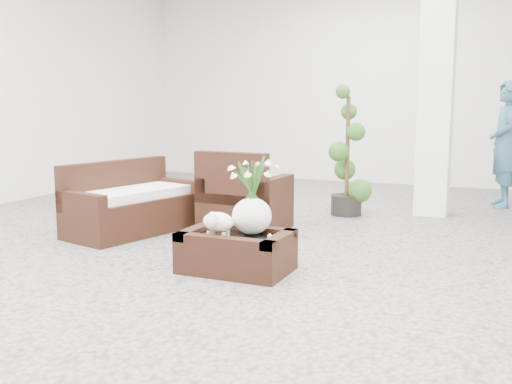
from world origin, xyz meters
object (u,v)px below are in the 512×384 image
at_px(armchair, 246,190).
at_px(loveseat, 133,198).
at_px(topiary, 347,152).
at_px(coffee_table, 236,253).

height_order(armchair, loveseat, armchair).
distance_m(loveseat, topiary, 2.75).
bearing_deg(armchair, topiary, -119.68).
bearing_deg(loveseat, armchair, -44.43).
relative_size(coffee_table, loveseat, 0.61).
height_order(loveseat, topiary, topiary).
relative_size(loveseat, topiary, 0.91).
bearing_deg(loveseat, topiary, -30.02).
xyz_separation_m(coffee_table, topiary, (0.19, 2.87, 0.65)).
bearing_deg(topiary, coffee_table, -93.79).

